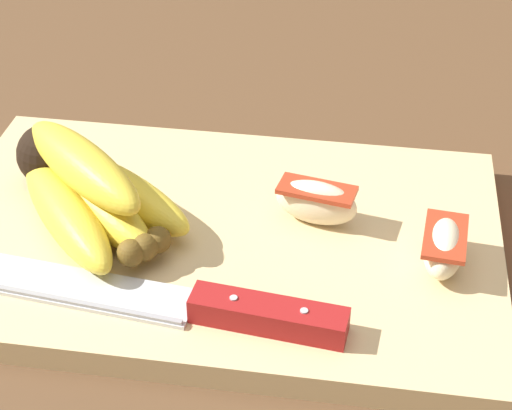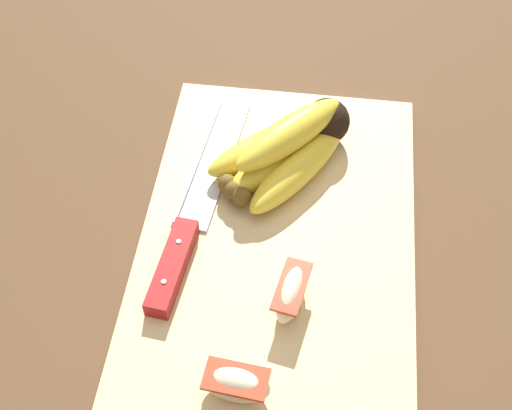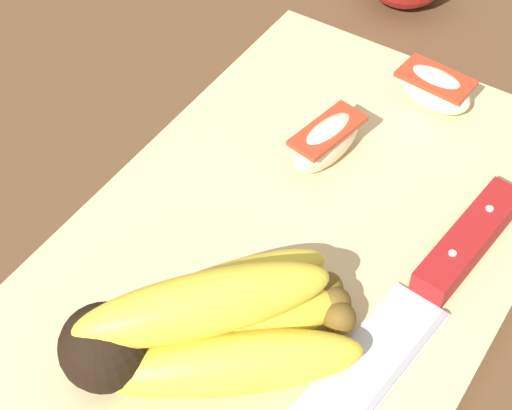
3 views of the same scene
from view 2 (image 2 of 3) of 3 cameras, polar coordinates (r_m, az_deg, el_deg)
ground_plane at (r=0.68m, az=3.21°, el=-4.71°), size 6.00×6.00×0.00m
cutting_board at (r=0.68m, az=1.71°, el=-3.16°), size 0.41×0.26×0.02m
banana_bunch at (r=0.72m, az=2.73°, el=4.65°), size 0.16×0.15×0.06m
chefs_knife at (r=0.68m, az=-5.59°, el=-1.78°), size 0.28×0.06×0.02m
apple_wedge_near at (r=0.58m, az=-1.63°, el=-14.30°), size 0.03×0.06×0.03m
apple_wedge_middle at (r=0.62m, az=3.00°, el=-7.11°), size 0.06×0.03×0.03m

